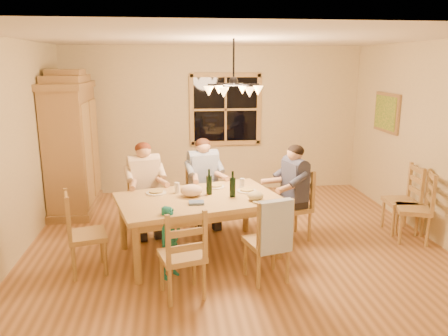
{
  "coord_description": "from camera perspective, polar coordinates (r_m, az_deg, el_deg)",
  "views": [
    {
      "loc": [
        -0.79,
        -5.61,
        2.41
      ],
      "look_at": [
        -0.11,
        0.1,
        1.01
      ],
      "focal_mm": 35.0,
      "sensor_mm": 36.0,
      "label": 1
    }
  ],
  "objects": [
    {
      "name": "chair_spare_front",
      "position": [
        6.57,
        23.38,
        -6.21
      ],
      "size": [
        0.55,
        0.56,
        0.99
      ],
      "rotation": [
        0.0,
        0.0,
        1.21
      ],
      "color": "#9F7E46",
      "rests_on": "floor"
    },
    {
      "name": "adult_woman",
      "position": [
        6.22,
        -10.35,
        -1.17
      ],
      "size": [
        0.47,
        0.5,
        0.87
      ],
      "rotation": [
        0.0,
        0.0,
        3.4
      ],
      "color": "beige",
      "rests_on": "floor"
    },
    {
      "name": "armoire",
      "position": [
        7.52,
        -19.22,
        2.54
      ],
      "size": [
        0.66,
        1.4,
        2.3
      ],
      "color": "olive",
      "rests_on": "floor"
    },
    {
      "name": "plate_woman",
      "position": [
        5.7,
        -8.85,
        -3.23
      ],
      "size": [
        0.26,
        0.26,
        0.02
      ],
      "primitive_type": "cylinder",
      "color": "white",
      "rests_on": "dining_table"
    },
    {
      "name": "ceiling",
      "position": [
        5.68,
        1.28,
        16.6
      ],
      "size": [
        5.5,
        5.0,
        0.02
      ],
      "primitive_type": "cube",
      "color": "white",
      "rests_on": "wall_back"
    },
    {
      "name": "child",
      "position": [
        5.05,
        -7.05,
        -9.59
      ],
      "size": [
        0.36,
        0.36,
        0.85
      ],
      "primitive_type": "imported",
      "rotation": [
        0.0,
        0.0,
        0.8
      ],
      "color": "#1B7D7C",
      "rests_on": "floor"
    },
    {
      "name": "wine_bottle_a",
      "position": [
        5.56,
        -1.96,
        -1.81
      ],
      "size": [
        0.08,
        0.08,
        0.33
      ],
      "primitive_type": "cylinder",
      "color": "black",
      "rests_on": "dining_table"
    },
    {
      "name": "chair_spare_back",
      "position": [
        6.84,
        22.0,
        -5.31
      ],
      "size": [
        0.45,
        0.47,
        0.99
      ],
      "rotation": [
        0.0,
        0.0,
        1.5
      ],
      "color": "#9F7E46",
      "rests_on": "floor"
    },
    {
      "name": "wall_left",
      "position": [
        6.04,
        -25.62,
        2.21
      ],
      "size": [
        0.02,
        5.0,
        2.7
      ],
      "primitive_type": "cube",
      "color": "beige",
      "rests_on": "floor"
    },
    {
      "name": "dining_table",
      "position": [
        5.52,
        -3.33,
        -4.79
      ],
      "size": [
        2.21,
        1.66,
        0.76
      ],
      "rotation": [
        0.0,
        0.0,
        0.26
      ],
      "color": "tan",
      "rests_on": "floor"
    },
    {
      "name": "cap",
      "position": [
        5.37,
        4.12,
        -3.64
      ],
      "size": [
        0.2,
        0.2,
        0.11
      ],
      "primitive_type": "ellipsoid",
      "color": "tan",
      "rests_on": "dining_table"
    },
    {
      "name": "wall_right",
      "position": [
        6.72,
        25.15,
        3.3
      ],
      "size": [
        0.02,
        5.0,
        2.7
      ],
      "primitive_type": "cube",
      "color": "beige",
      "rests_on": "floor"
    },
    {
      "name": "window",
      "position": [
        8.19,
        0.2,
        7.65
      ],
      "size": [
        1.3,
        0.06,
        1.3
      ],
      "color": "black",
      "rests_on": "wall_back"
    },
    {
      "name": "wine_glass_a",
      "position": [
        5.67,
        -6.15,
        -2.59
      ],
      "size": [
        0.06,
        0.06,
        0.14
      ],
      "primitive_type": "cylinder",
      "color": "silver",
      "rests_on": "dining_table"
    },
    {
      "name": "cloth_bundle",
      "position": [
        5.51,
        -4.27,
        -2.94
      ],
      "size": [
        0.28,
        0.22,
        0.15
      ],
      "primitive_type": "ellipsoid",
      "color": "beige",
      "rests_on": "dining_table"
    },
    {
      "name": "chair_near_right",
      "position": [
        5.03,
        5.56,
        -11.14
      ],
      "size": [
        0.53,
        0.52,
        0.99
      ],
      "rotation": [
        0.0,
        0.0,
        0.26
      ],
      "color": "#9F7E46",
      "rests_on": "floor"
    },
    {
      "name": "chair_far_left",
      "position": [
        6.38,
        -10.14,
        -5.85
      ],
      "size": [
        0.53,
        0.52,
        0.99
      ],
      "rotation": [
        0.0,
        0.0,
        3.4
      ],
      "color": "#9F7E46",
      "rests_on": "floor"
    },
    {
      "name": "plate_slate",
      "position": [
        5.72,
        2.98,
        -3.01
      ],
      "size": [
        0.26,
        0.26,
        0.02
      ],
      "primitive_type": "cylinder",
      "color": "white",
      "rests_on": "dining_table"
    },
    {
      "name": "adult_slate_man",
      "position": [
        6.02,
        9.09,
        -1.62
      ],
      "size": [
        0.5,
        0.47,
        0.87
      ],
      "rotation": [
        0.0,
        0.0,
        1.83
      ],
      "color": "#383D5A",
      "rests_on": "floor"
    },
    {
      "name": "towel",
      "position": [
        4.72,
        6.72,
        -7.64
      ],
      "size": [
        0.39,
        0.19,
        0.58
      ],
      "primitive_type": "cube",
      "rotation": [
        0.0,
        0.0,
        0.26
      ],
      "color": "#B2C8F1",
      "rests_on": "chair_near_right"
    },
    {
      "name": "adult_plaid_man",
      "position": [
        6.44,
        -2.71,
        -0.45
      ],
      "size": [
        0.47,
        0.5,
        0.87
      ],
      "rotation": [
        0.0,
        0.0,
        3.4
      ],
      "color": "#345190",
      "rests_on": "floor"
    },
    {
      "name": "wine_glass_b",
      "position": [
        5.84,
        2.35,
        -2.04
      ],
      "size": [
        0.06,
        0.06,
        0.14
      ],
      "primitive_type": "cylinder",
      "color": "silver",
      "rests_on": "dining_table"
    },
    {
      "name": "chair_far_right",
      "position": [
        6.59,
        -2.66,
        -5.0
      ],
      "size": [
        0.53,
        0.52,
        0.99
      ],
      "rotation": [
        0.0,
        0.0,
        3.4
      ],
      "color": "#9F7E46",
      "rests_on": "floor"
    },
    {
      "name": "wall_back",
      "position": [
        8.22,
        -1.22,
        6.26
      ],
      "size": [
        5.5,
        0.02,
        2.7
      ],
      "primitive_type": "cube",
      "color": "beige",
      "rests_on": "floor"
    },
    {
      "name": "chandelier",
      "position": [
        5.68,
        1.25,
        10.31
      ],
      "size": [
        0.77,
        0.68,
        0.71
      ],
      "color": "black",
      "rests_on": "ceiling"
    },
    {
      "name": "chair_end_right",
      "position": [
        6.18,
        8.91,
        -6.44
      ],
      "size": [
        0.52,
        0.53,
        0.99
      ],
      "rotation": [
        0.0,
        0.0,
        1.83
      ],
      "color": "#9F7E46",
      "rests_on": "floor"
    },
    {
      "name": "plate_plaid",
      "position": [
        5.91,
        -1.15,
        -2.45
      ],
      "size": [
        0.26,
        0.26,
        0.02
      ],
      "primitive_type": "cylinder",
      "color": "white",
      "rests_on": "dining_table"
    },
    {
      "name": "wine_bottle_b",
      "position": [
        5.46,
        1.13,
        -2.11
      ],
      "size": [
        0.08,
        0.08,
        0.33
      ],
      "primitive_type": "cylinder",
      "color": "black",
      "rests_on": "dining_table"
    },
    {
      "name": "chair_end_left",
      "position": [
        5.42,
        -17.33,
        -9.88
      ],
      "size": [
        0.52,
        0.53,
        0.99
      ],
      "rotation": [
        0.0,
        0.0,
        -1.31
      ],
      "color": "#9F7E46",
      "rests_on": "floor"
    },
    {
      "name": "napkin",
      "position": [
        5.24,
        -3.63,
        -4.53
      ],
      "size": [
        0.21,
        0.18,
        0.03
      ],
      "primitive_type": "cube",
      "rotation": [
        0.0,
        0.0,
        0.26
      ],
      "color": "#556C9C",
      "rests_on": "dining_table"
    },
    {
      "name": "chair_near_left",
      "position": [
        4.71,
        -5.46,
        -12.99
      ],
      "size": [
        0.53,
        0.52,
        0.99
      ],
      "rotation": [
        0.0,
        0.0,
        0.26
      ],
      "color": "#9F7E46",
      "rests_on": "floor"
    },
    {
      "name": "painting",
      "position": [
        7.7,
        20.45,
        6.79
      ],
      "size": [
        0.06,
        0.78,
        0.64
      ],
      "color": "olive",
      "rests_on": "wall_right"
    },
    {
      "name": "floor",
      "position": [
        6.16,
        1.15,
        -9.36
      ],
      "size": [
        5.5,
        5.5,
        0.0
      ],
      "primitive_type": "plane",
      "color": "#966336",
      "rests_on": "ground"
    }
  ]
}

